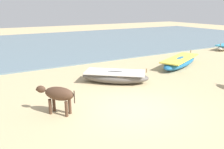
{
  "coord_description": "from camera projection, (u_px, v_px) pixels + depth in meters",
  "views": [
    {
      "loc": [
        -4.75,
        -6.45,
        3.65
      ],
      "look_at": [
        0.61,
        2.67,
        0.6
      ],
      "focal_mm": 37.67,
      "sensor_mm": 36.0,
      "label": 1
    }
  ],
  "objects": [
    {
      "name": "fishing_boat_1",
      "position": [
        115.0,
        76.0,
        11.7
      ],
      "size": [
        3.34,
        3.06,
        0.78
      ],
      "rotation": [
        0.0,
        0.0,
        5.59
      ],
      "color": "#5B5651",
      "rests_on": "ground"
    },
    {
      "name": "fishing_boat_2",
      "position": [
        180.0,
        62.0,
        14.89
      ],
      "size": [
        4.51,
        2.87,
        0.77
      ],
      "rotation": [
        0.0,
        0.0,
        0.42
      ],
      "color": "#1E669E",
      "rests_on": "ground"
    },
    {
      "name": "sea_water",
      "position": [
        31.0,
        45.0,
        23.13
      ],
      "size": [
        60.0,
        20.0,
        0.08
      ],
      "primitive_type": "cube",
      "color": "slate",
      "rests_on": "ground"
    },
    {
      "name": "ground",
      "position": [
        134.0,
        110.0,
        8.67
      ],
      "size": [
        80.0,
        80.0,
        0.0
      ],
      "primitive_type": "plane",
      "color": "tan"
    },
    {
      "name": "cow_second_adult_dark",
      "position": [
        58.0,
        95.0,
        8.17
      ],
      "size": [
        1.21,
        1.33,
        1.0
      ],
      "rotation": [
        0.0,
        0.0,
        2.28
      ],
      "color": "#4C3323",
      "rests_on": "ground"
    }
  ]
}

